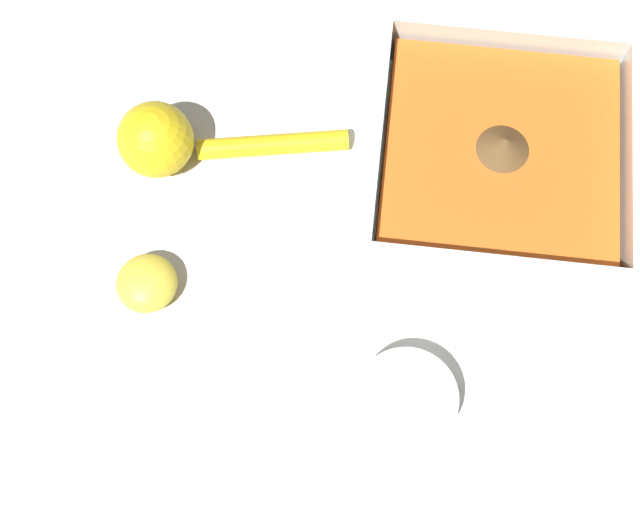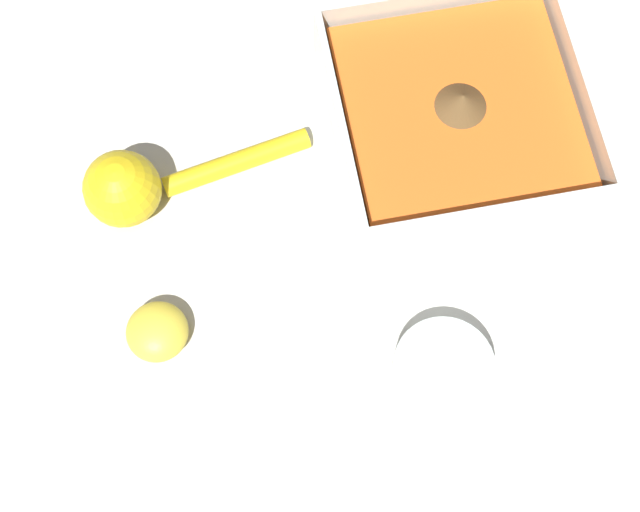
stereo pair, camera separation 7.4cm
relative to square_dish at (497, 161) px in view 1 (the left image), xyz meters
The scene contains 5 objects.
ground_plane 0.06m from the square_dish, 71.59° to the right, with size 4.00×4.00×0.00m, color beige.
square_dish is the anchor object (origin of this frame).
spice_bowl 0.23m from the square_dish, 15.93° to the right, with size 0.08×0.08×0.03m.
lemon_squeezer 0.29m from the square_dish, 87.27° to the right, with size 0.07×0.20×0.07m.
lemon_half 0.32m from the square_dish, 63.89° to the right, with size 0.05×0.05×0.03m.
Camera 1 is at (0.34, -0.07, 0.74)m, focal length 50.00 mm.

